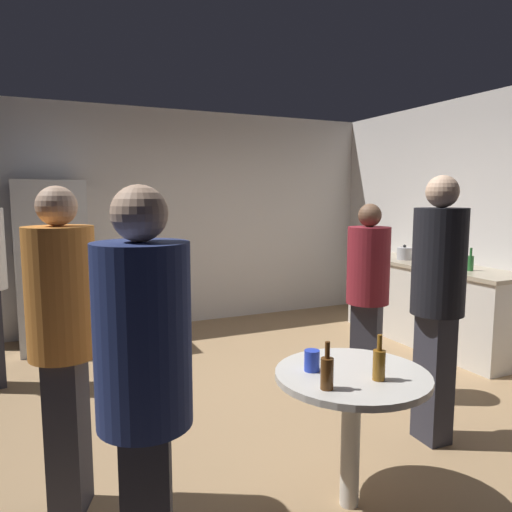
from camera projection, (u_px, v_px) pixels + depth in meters
The scene contains 16 objects.
ground_plane at pixel (270, 405), 3.90m from camera, with size 5.20×5.20×0.10m, color #9E7C56.
wall_back at pixel (179, 219), 6.10m from camera, with size 5.32×0.06×2.70m, color silver.
wall_side_right at pixel (506, 225), 4.81m from camera, with size 0.06×5.20×2.70m, color silver.
refrigerator at pixel (52, 265), 5.14m from camera, with size 0.70×0.68×1.80m.
kitchen_counter at pixel (428, 303), 5.35m from camera, with size 0.64×2.21×0.90m.
kettle at pixel (405, 253), 5.59m from camera, with size 0.24×0.17×0.18m.
wine_bottle_on_counter at pixel (447, 255), 5.05m from camera, with size 0.08×0.08×0.31m.
beer_bottle_on_counter at pixel (470, 262), 4.76m from camera, with size 0.06×0.06×0.23m.
foreground_table at pixel (352, 392), 2.49m from camera, with size 0.80×0.80×0.73m.
beer_bottle_amber at pixel (379, 364), 2.36m from camera, with size 0.06×0.06×0.23m.
beer_bottle_brown at pixel (327, 372), 2.25m from camera, with size 0.06×0.06×0.23m.
plastic_cup_blue at pixel (312, 361), 2.49m from camera, with size 0.08×0.08×0.11m, color blue.
person_in_maroon_shirt at pixel (368, 286), 3.86m from camera, with size 0.47×0.47×1.58m.
person_in_orange_shirt at pixel (63, 326), 2.41m from camera, with size 0.44×0.44×1.69m.
person_in_navy_shirt at pixel (144, 382), 1.70m from camera, with size 0.42×0.42×1.68m.
person_in_black_shirt at pixel (438, 288), 3.12m from camera, with size 0.35×0.35×1.77m.
Camera 1 is at (-1.65, -3.33, 1.64)m, focal length 33.66 mm.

